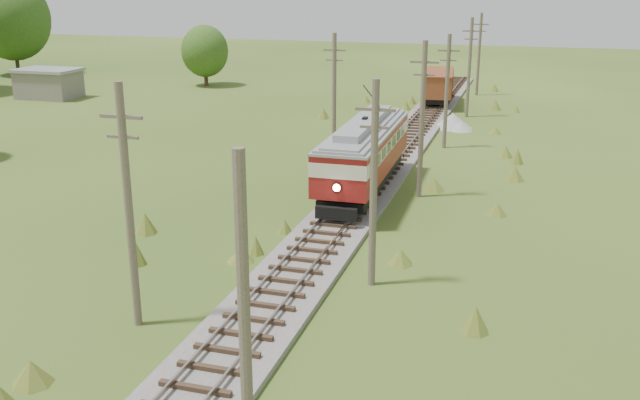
% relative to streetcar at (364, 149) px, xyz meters
% --- Properties ---
extents(railbed_main, '(3.60, 96.00, 0.57)m').
position_rel_streetcar_xyz_m(railbed_main, '(-0.00, 3.54, -2.56)').
color(railbed_main, '#605B54').
rests_on(railbed_main, ground).
extents(streetcar, '(3.30, 13.18, 6.00)m').
position_rel_streetcar_xyz_m(streetcar, '(0.00, 0.00, 0.00)').
color(streetcar, black).
rests_on(streetcar, ground).
extents(gondola, '(3.58, 8.69, 2.81)m').
position_rel_streetcar_xyz_m(gondola, '(-0.00, 32.02, -0.68)').
color(gondola, black).
rests_on(gondola, ground).
extents(gravel_pile, '(3.43, 3.64, 1.25)m').
position_rel_streetcar_xyz_m(gravel_pile, '(2.86, 21.02, -2.17)').
color(gravel_pile, gray).
rests_on(gravel_pile, ground).
extents(utility_pole_r_1, '(0.30, 0.30, 8.80)m').
position_rel_streetcar_xyz_m(utility_pole_r_1, '(3.10, -25.46, 1.64)').
color(utility_pole_r_1, brown).
rests_on(utility_pole_r_1, ground).
extents(utility_pole_r_2, '(1.60, 0.30, 8.60)m').
position_rel_streetcar_xyz_m(utility_pole_r_2, '(3.30, -12.46, 1.67)').
color(utility_pole_r_2, brown).
rests_on(utility_pole_r_2, ground).
extents(utility_pole_r_3, '(1.60, 0.30, 9.00)m').
position_rel_streetcar_xyz_m(utility_pole_r_3, '(3.20, 0.54, 1.87)').
color(utility_pole_r_3, brown).
rests_on(utility_pole_r_3, ground).
extents(utility_pole_r_4, '(1.60, 0.30, 8.40)m').
position_rel_streetcar_xyz_m(utility_pole_r_4, '(3.00, 13.54, 1.57)').
color(utility_pole_r_4, brown).
rests_on(utility_pole_r_4, ground).
extents(utility_pole_r_5, '(1.60, 0.30, 8.90)m').
position_rel_streetcar_xyz_m(utility_pole_r_5, '(3.40, 26.54, 1.82)').
color(utility_pole_r_5, brown).
rests_on(utility_pole_r_5, ground).
extents(utility_pole_r_6, '(1.60, 0.30, 8.70)m').
position_rel_streetcar_xyz_m(utility_pole_r_6, '(3.20, 39.54, 1.72)').
color(utility_pole_r_6, brown).
rests_on(utility_pole_r_6, ground).
extents(utility_pole_l_a, '(1.60, 0.30, 9.00)m').
position_rel_streetcar_xyz_m(utility_pole_l_a, '(-4.20, -18.46, 1.87)').
color(utility_pole_l_a, brown).
rests_on(utility_pole_l_a, ground).
extents(utility_pole_l_b, '(1.60, 0.30, 8.60)m').
position_rel_streetcar_xyz_m(utility_pole_l_b, '(-4.50, 9.54, 1.67)').
color(utility_pole_l_b, brown).
rests_on(utility_pole_l_b, ground).
extents(tree_left_5, '(9.66, 9.66, 12.44)m').
position_rel_streetcar_xyz_m(tree_left_5, '(-56.00, 39.54, 4.37)').
color(tree_left_5, '#38281C').
rests_on(tree_left_5, ground).
extents(tree_mid_a, '(5.46, 5.46, 7.03)m').
position_rel_streetcar_xyz_m(tree_mid_a, '(-28.00, 37.54, 1.26)').
color(tree_mid_a, '#38281C').
rests_on(tree_mid_a, ground).
extents(shed, '(6.40, 4.40, 3.10)m').
position_rel_streetcar_xyz_m(shed, '(-40.00, 24.54, -1.18)').
color(shed, slate).
rests_on(shed, ground).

